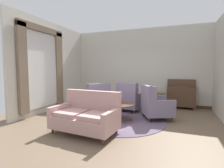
{
  "coord_description": "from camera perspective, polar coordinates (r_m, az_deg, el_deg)",
  "views": [
    {
      "loc": [
        1.56,
        -4.53,
        1.54
      ],
      "look_at": [
        -0.34,
        0.48,
        1.09
      ],
      "focal_mm": 27.28,
      "sensor_mm": 36.0,
      "label": 1
    }
  ],
  "objects": [
    {
      "name": "window_with_curtains",
      "position": [
        6.44,
        -22.21,
        5.69
      ],
      "size": [
        0.12,
        2.04,
        2.86
      ],
      "color": "silver"
    },
    {
      "name": "settee",
      "position": [
        4.24,
        -8.74,
        -10.64
      ],
      "size": [
        1.63,
        0.97,
        1.01
      ],
      "rotation": [
        0.0,
        0.0,
        -0.09
      ],
      "color": "tan",
      "rests_on": "ground"
    },
    {
      "name": "armchair_near_sideboard",
      "position": [
        5.49,
        14.05,
        -6.82
      ],
      "size": [
        1.11,
        1.11,
        1.06
      ],
      "rotation": [
        0.0,
        0.0,
        2.0
      ],
      "color": "slate",
      "rests_on": "ground"
    },
    {
      "name": "wall_back",
      "position": [
        7.61,
        8.98,
        5.63
      ],
      "size": [
        5.99,
        0.08,
        3.3
      ],
      "primitive_type": "cube",
      "color": "beige",
      "rests_on": "ground"
    },
    {
      "name": "sideboard",
      "position": [
        7.24,
        22.09,
        -3.74
      ],
      "size": [
        1.05,
        0.35,
        1.15
      ],
      "color": "#4C3323",
      "rests_on": "ground"
    },
    {
      "name": "armchair_beside_settee",
      "position": [
        6.29,
        5.75,
        -5.09
      ],
      "size": [
        0.9,
        0.91,
        1.07
      ],
      "rotation": [
        0.0,
        0.0,
        2.95
      ],
      "color": "slate",
      "rests_on": "ground"
    },
    {
      "name": "side_table",
      "position": [
        6.12,
        14.66,
        -5.57
      ],
      "size": [
        0.57,
        0.57,
        0.74
      ],
      "color": "#4C3323",
      "rests_on": "ground"
    },
    {
      "name": "ground",
      "position": [
        5.03,
        1.7,
        -12.97
      ],
      "size": [
        8.18,
        8.18,
        0.0
      ],
      "primitive_type": "plane",
      "color": "brown"
    },
    {
      "name": "baseboard_back",
      "position": [
        7.7,
        8.73,
        -6.27
      ],
      "size": [
        5.83,
        0.03,
        0.12
      ],
      "primitive_type": "cube",
      "color": "#4C3323",
      "rests_on": "ground"
    },
    {
      "name": "coffee_table",
      "position": [
        5.21,
        2.78,
        -7.63
      ],
      "size": [
        0.88,
        0.88,
        0.51
      ],
      "color": "#4C3323",
      "rests_on": "ground"
    },
    {
      "name": "area_rug",
      "position": [
        5.3,
        2.79,
        -11.97
      ],
      "size": [
        2.7,
        2.7,
        0.01
      ],
      "primitive_type": "cylinder",
      "color": "#5B4C60",
      "rests_on": "ground"
    },
    {
      "name": "porcelain_vase",
      "position": [
        5.22,
        2.72,
        -4.93
      ],
      "size": [
        0.17,
        0.17,
        0.37
      ],
      "color": "brown",
      "rests_on": "coffee_table"
    },
    {
      "name": "armchair_far_left",
      "position": [
        6.19,
        -5.23,
        -5.34
      ],
      "size": [
        1.15,
        1.16,
        1.06
      ],
      "rotation": [
        0.0,
        0.0,
        4.09
      ],
      "color": "slate",
      "rests_on": "ground"
    },
    {
      "name": "wall_left",
      "position": [
        7.02,
        -18.95,
        5.5
      ],
      "size": [
        0.08,
        4.09,
        3.3
      ],
      "primitive_type": "cube",
      "color": "beige",
      "rests_on": "ground"
    }
  ]
}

